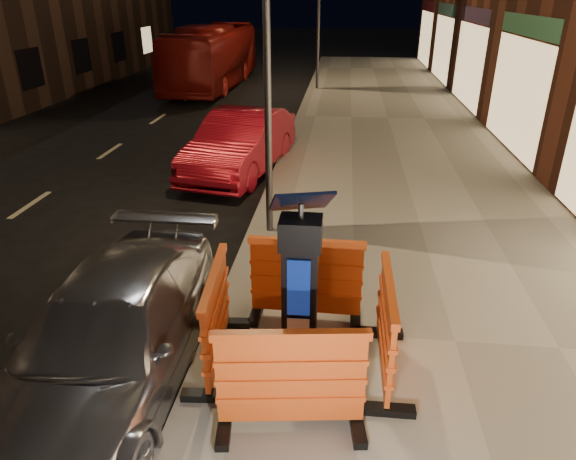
# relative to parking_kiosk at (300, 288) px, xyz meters

# --- Properties ---
(ground_plane) EXTENTS (120.00, 120.00, 0.00)m
(ground_plane) POSITION_rel_parking_kiosk_xyz_m (-1.11, 0.64, -1.19)
(ground_plane) COLOR black
(ground_plane) RESTS_ON ground
(sidewalk) EXTENTS (6.00, 60.00, 0.15)m
(sidewalk) POSITION_rel_parking_kiosk_xyz_m (1.89, 0.64, -1.12)
(sidewalk) COLOR gray
(sidewalk) RESTS_ON ground
(kerb) EXTENTS (0.30, 60.00, 0.15)m
(kerb) POSITION_rel_parking_kiosk_xyz_m (-1.11, 0.64, -1.12)
(kerb) COLOR slate
(kerb) RESTS_ON ground
(parking_kiosk) EXTENTS (0.68, 0.68, 2.08)m
(parking_kiosk) POSITION_rel_parking_kiosk_xyz_m (0.00, 0.00, 0.00)
(parking_kiosk) COLOR black
(parking_kiosk) RESTS_ON sidewalk
(barrier_front) EXTENTS (1.55, 0.80, 1.16)m
(barrier_front) POSITION_rel_parking_kiosk_xyz_m (0.00, -0.95, -0.46)
(barrier_front) COLOR #ED5619
(barrier_front) RESTS_ON sidewalk
(barrier_back) EXTENTS (1.50, 0.63, 1.16)m
(barrier_back) POSITION_rel_parking_kiosk_xyz_m (0.00, 0.95, -0.46)
(barrier_back) COLOR #ED5619
(barrier_back) RESTS_ON sidewalk
(barrier_kerbside) EXTENTS (0.72, 1.53, 1.16)m
(barrier_kerbside) POSITION_rel_parking_kiosk_xyz_m (-0.95, 0.00, -0.46)
(barrier_kerbside) COLOR #ED5619
(barrier_kerbside) RESTS_ON sidewalk
(barrier_bldgside) EXTENTS (0.62, 1.49, 1.16)m
(barrier_bldgside) POSITION_rel_parking_kiosk_xyz_m (0.95, 0.00, -0.46)
(barrier_bldgside) COLOR #ED5619
(barrier_bldgside) RESTS_ON sidewalk
(car_silver) EXTENTS (1.79, 4.37, 1.27)m
(car_silver) POSITION_rel_parking_kiosk_xyz_m (-2.07, -0.33, -1.19)
(car_silver) COLOR #B8B8BD
(car_silver) RESTS_ON ground
(car_red) EXTENTS (2.29, 4.66, 1.47)m
(car_red) POSITION_rel_parking_kiosk_xyz_m (-2.08, 7.26, -1.19)
(car_red) COLOR maroon
(car_red) RESTS_ON ground
(bus_doubledecker) EXTENTS (2.35, 9.74, 2.71)m
(bus_doubledecker) POSITION_rel_parking_kiosk_xyz_m (-5.70, 19.46, -1.19)
(bus_doubledecker) COLOR maroon
(bus_doubledecker) RESTS_ON ground
(street_lamp_mid) EXTENTS (0.12, 0.12, 6.00)m
(street_lamp_mid) POSITION_rel_parking_kiosk_xyz_m (-0.86, 3.64, 1.96)
(street_lamp_mid) COLOR #3F3F44
(street_lamp_mid) RESTS_ON sidewalk
(street_lamp_far) EXTENTS (0.12, 0.12, 6.00)m
(street_lamp_far) POSITION_rel_parking_kiosk_xyz_m (-0.86, 18.64, 1.96)
(street_lamp_far) COLOR #3F3F44
(street_lamp_far) RESTS_ON sidewalk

